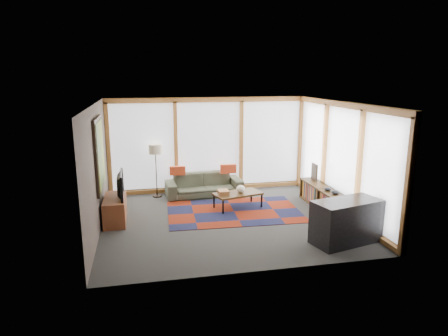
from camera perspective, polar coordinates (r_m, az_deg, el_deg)
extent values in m
plane|color=#2C2C2A|center=(9.09, 0.52, -7.33)|extent=(5.50, 5.50, 0.00)
cube|color=#433933|center=(8.58, -17.71, -0.14)|extent=(0.04, 5.00, 2.60)
cube|color=#433933|center=(6.38, 5.33, -4.05)|extent=(5.50, 0.04, 2.60)
cube|color=silver|center=(8.54, 0.55, 9.25)|extent=(5.50, 5.00, 0.04)
cube|color=white|center=(11.10, -2.18, 3.38)|extent=(5.30, 0.02, 2.35)
cube|color=white|center=(9.66, 16.50, 1.37)|extent=(0.02, 4.80, 2.35)
cube|color=black|center=(8.82, -17.41, 1.89)|extent=(0.05, 1.35, 1.55)
cube|color=#C3C009|center=(8.82, -17.21, 1.89)|extent=(0.02, 1.20, 1.40)
cube|color=maroon|center=(9.57, 1.42, -6.23)|extent=(3.20, 2.14, 0.01)
imported|color=#373D2C|center=(10.79, -2.89, -2.38)|extent=(2.08, 0.91, 0.60)
cube|color=#B93C1C|center=(10.64, -6.65, -0.37)|extent=(0.43, 0.17, 0.23)
cube|color=#B93C1C|center=(10.76, 0.61, -0.11)|extent=(0.43, 0.15, 0.24)
cube|color=brown|center=(9.61, -0.09, -3.47)|extent=(0.25, 0.31, 0.10)
ellipsoid|color=silver|center=(9.73, 2.41, -3.02)|extent=(0.25, 0.25, 0.19)
ellipsoid|color=black|center=(9.44, 15.64, -3.34)|extent=(0.20, 0.20, 0.10)
ellipsoid|color=black|center=(9.67, 14.63, -2.92)|extent=(0.18, 0.18, 0.09)
cube|color=black|center=(10.53, 12.79, -0.56)|extent=(0.05, 0.33, 0.43)
cube|color=brown|center=(9.19, -15.29, -5.76)|extent=(0.46, 1.11, 0.56)
imported|color=black|center=(9.06, -15.00, -2.35)|extent=(0.15, 0.96, 0.55)
cube|color=black|center=(8.12, 17.07, -7.32)|extent=(1.45, 0.93, 0.84)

